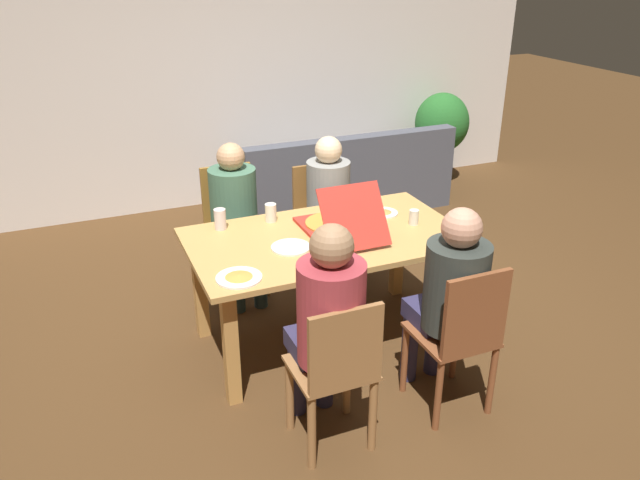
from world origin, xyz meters
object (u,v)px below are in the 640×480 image
Objects in this scene: drinking_glass_0 at (220,219)px; plate_1 at (291,247)px; chair_3 at (232,222)px; drinking_glass_1 at (271,213)px; person_0 at (450,290)px; person_1 at (328,317)px; potted_plant at (442,128)px; drinking_glass_2 at (414,217)px; dining_table at (326,251)px; chair_0 at (461,334)px; couch at (340,182)px; person_2 at (331,198)px; pizza_box_0 at (337,223)px; plate_2 at (383,212)px; plate_0 at (239,277)px; chair_2 at (324,213)px; chair_1 at (337,372)px; person_3 at (236,209)px.

plate_1 is at bearing -54.81° from drinking_glass_0.
chair_3 is 0.70m from drinking_glass_1.
person_0 is 0.97× the size of person_1.
drinking_glass_2 is at bearing -126.38° from potted_plant.
chair_0 reaches higher than dining_table.
person_0 is 0.81m from drinking_glass_2.
drinking_glass_0 is at bearing -133.19° from couch.
potted_plant is at bearing 37.89° from drinking_glass_1.
person_2 reaches higher than potted_plant.
potted_plant is at bearing 45.58° from pizza_box_0.
chair_0 is 4.63× the size of plate_2.
couch is at bearing 54.81° from plate_0.
person_0 is at bearing -71.60° from pizza_box_0.
plate_2 is at bearing 19.16° from plate_1.
chair_3 is at bearing 69.61° from drinking_glass_0.
plate_1 is (-0.36, -0.14, -0.05)m from pizza_box_0.
drinking_glass_1 is at bearing -126.65° from couch.
chair_3 is 4.01× the size of plate_1.
person_2 is at bearing -117.47° from couch.
chair_3 is 9.54× the size of drinking_glass_2.
chair_3 is at bearing 115.84° from pizza_box_0.
person_2 is 4.84× the size of plate_1.
chair_2 reaches higher than plate_1.
person_2 is 0.78m from chair_3.
drinking_glass_1 reaches higher than dining_table.
person_0 reaches higher than drinking_glass_1.
drinking_glass_1 is at bearing 115.59° from chair_0.
potted_plant is (2.37, 2.42, -0.20)m from pizza_box_0.
chair_2 is at bearing 71.91° from pizza_box_0.
chair_1 is 1.82m from person_3.
drinking_glass_0 is at bearing 129.27° from person_0.
chair_1 is at bearing -110.31° from dining_table.
person_3 reaches higher than drinking_glass_1.
person_0 reaches higher than potted_plant.
person_3 is 4.93× the size of plate_1.
chair_1 is 2.05m from chair_2.
pizza_box_0 is 0.39m from plate_1.
dining_table is at bearing -112.29° from chair_2.
pizza_box_0 is 3.39m from potted_plant.
chair_2 reaches higher than drinking_glass_2.
chair_1 is at bearing -63.57° from plate_0.
person_1 is 4.35m from potted_plant.
chair_0 is at bearing -103.51° from drinking_glass_2.
person_3 reaches higher than plate_1.
couch is at bearing 64.74° from pizza_box_0.
chair_1 is 0.76m from plate_0.
chair_0 reaches higher than drinking_glass_2.
chair_3 reaches higher than chair_2.
dining_table is 1.06m from chair_3.
drinking_glass_1 is (0.34, -0.01, -0.01)m from drinking_glass_0.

